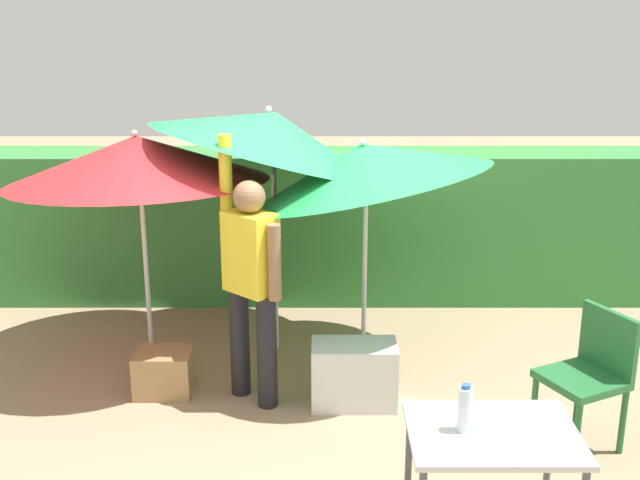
# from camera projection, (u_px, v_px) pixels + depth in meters

# --- Properties ---
(ground_plane) EXTENTS (24.00, 24.00, 0.00)m
(ground_plane) POSITION_uv_depth(u_px,v_px,m) (320.00, 398.00, 5.55)
(ground_plane) COLOR #9E8466
(hedge_row) EXTENTS (8.00, 0.70, 1.41)m
(hedge_row) POSITION_uv_depth(u_px,v_px,m) (319.00, 225.00, 7.38)
(hedge_row) COLOR #38843D
(hedge_row) RESTS_ON ground_plane
(umbrella_rainbow) EXTENTS (1.91, 1.86, 2.26)m
(umbrella_rainbow) POSITION_uv_depth(u_px,v_px,m) (269.00, 133.00, 5.93)
(umbrella_rainbow) COLOR silver
(umbrella_rainbow) RESTS_ON ground_plane
(umbrella_orange) EXTENTS (1.99, 2.00, 1.85)m
(umbrella_orange) POSITION_uv_depth(u_px,v_px,m) (135.00, 159.00, 5.80)
(umbrella_orange) COLOR silver
(umbrella_orange) RESTS_ON ground_plane
(umbrella_yellow) EXTENTS (1.89, 1.85, 2.03)m
(umbrella_yellow) POSITION_uv_depth(u_px,v_px,m) (362.00, 165.00, 5.65)
(umbrella_yellow) COLOR silver
(umbrella_yellow) RESTS_ON ground_plane
(person_vendor) EXTENTS (0.47, 0.44, 1.88)m
(person_vendor) POSITION_uv_depth(u_px,v_px,m) (249.00, 276.00, 5.29)
(person_vendor) COLOR black
(person_vendor) RESTS_ON ground_plane
(chair_plastic) EXTENTS (0.59, 0.59, 0.89)m
(chair_plastic) POSITION_uv_depth(u_px,v_px,m) (588.00, 370.00, 4.85)
(chair_plastic) COLOR #236633
(chair_plastic) RESTS_ON ground_plane
(cooler_box) EXTENTS (0.59, 0.33, 0.46)m
(cooler_box) POSITION_uv_depth(u_px,v_px,m) (352.00, 374.00, 5.42)
(cooler_box) COLOR silver
(cooler_box) RESTS_ON ground_plane
(crate_cardboard) EXTENTS (0.41, 0.32, 0.32)m
(crate_cardboard) POSITION_uv_depth(u_px,v_px,m) (161.00, 373.00, 5.59)
(crate_cardboard) COLOR #9E7A4C
(crate_cardboard) RESTS_ON ground_plane
(folding_table) EXTENTS (0.80, 0.60, 0.78)m
(folding_table) POSITION_uv_depth(u_px,v_px,m) (490.00, 449.00, 3.67)
(folding_table) COLOR #4C4C51
(folding_table) RESTS_ON ground_plane
(bottle_water) EXTENTS (0.07, 0.07, 0.24)m
(bottle_water) POSITION_uv_depth(u_px,v_px,m) (463.00, 409.00, 3.61)
(bottle_water) COLOR silver
(bottle_water) RESTS_ON folding_table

